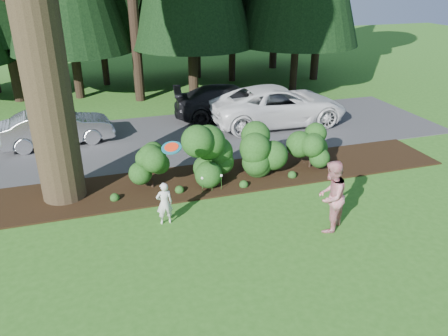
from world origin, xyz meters
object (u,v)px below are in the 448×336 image
object	(u,v)px
car_silver_wagon	(57,127)
car_dark_suv	(231,102)
frisbee	(171,148)
child	(164,203)
car_white_suv	(278,105)
adult	(331,197)

from	to	relation	value
car_silver_wagon	car_dark_suv	xyz separation A→B (m)	(7.44, 1.09, 0.06)
frisbee	car_silver_wagon	bearing A→B (deg)	114.73
child	car_white_suv	bearing A→B (deg)	-133.14
car_silver_wagon	car_dark_suv	world-z (taller)	car_dark_suv
car_dark_suv	child	size ratio (longest dim) A/B	4.28
car_dark_suv	adult	world-z (taller)	adult
car_white_suv	child	bearing A→B (deg)	138.19
car_silver_wagon	car_white_suv	world-z (taller)	car_white_suv
car_white_suv	adult	world-z (taller)	adult
car_dark_suv	frisbee	xyz separation A→B (m)	(-4.25, -8.00, 1.34)
car_dark_suv	frisbee	bearing A→B (deg)	161.00
car_silver_wagon	car_white_suv	distance (m)	9.17
car_dark_suv	car_white_suv	bearing A→B (deg)	-118.72
adult	car_dark_suv	bearing A→B (deg)	-133.79
child	adult	world-z (taller)	adult
car_silver_wagon	child	xyz separation A→B (m)	(2.90, -7.01, -0.11)
car_dark_suv	adult	xyz separation A→B (m)	(-0.52, -9.68, 0.19)
car_silver_wagon	frisbee	xyz separation A→B (m)	(3.18, -6.91, 1.40)
car_dark_suv	adult	distance (m)	9.70
car_silver_wagon	child	world-z (taller)	car_silver_wagon
car_white_suv	car_dark_suv	bearing A→B (deg)	53.30
adult	frisbee	xyz separation A→B (m)	(-3.73, 1.68, 1.15)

